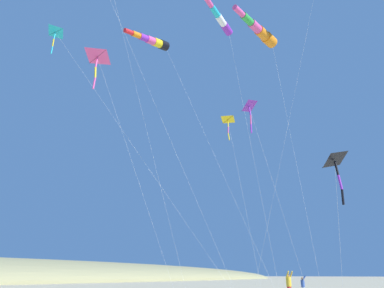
{
  "coord_description": "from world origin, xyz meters",
  "views": [
    {
      "loc": [
        -15.74,
        24.32,
        1.46
      ],
      "look_at": [
        -2.94,
        7.18,
        9.15
      ],
      "focal_mm": 34.05,
      "sensor_mm": 36.0,
      "label": 1
    }
  ],
  "objects_px": {
    "kite_windsock_orange_high_right": "(219,18)",
    "kite_windsock_long_streamer_right": "(152,41)",
    "kite_windsock_white_trailing": "(260,31)",
    "kite_delta_striped_overhead": "(249,107)",
    "kite_delta_teal_far_right": "(334,160)",
    "kite_delta_black_fish_shape": "(228,120)",
    "person_adult_flyer": "(289,283)",
    "kite_delta_red_high_left": "(97,57)",
    "kite_delta_long_streamer_left": "(56,33)",
    "person_child_green_jacket": "(303,285)"
  },
  "relations": [
    {
      "from": "person_adult_flyer",
      "to": "kite_delta_long_streamer_left",
      "type": "relative_size",
      "value": 0.09
    },
    {
      "from": "person_adult_flyer",
      "to": "kite_delta_teal_far_right",
      "type": "relative_size",
      "value": 0.2
    },
    {
      "from": "kite_delta_red_high_left",
      "to": "kite_windsock_orange_high_right",
      "type": "distance_m",
      "value": 8.53
    },
    {
      "from": "person_child_green_jacket",
      "to": "kite_windsock_long_streamer_right",
      "type": "xyz_separation_m",
      "value": [
        6.75,
        10.08,
        18.49
      ]
    },
    {
      "from": "person_child_green_jacket",
      "to": "kite_delta_black_fish_shape",
      "type": "xyz_separation_m",
      "value": [
        2.16,
        6.38,
        11.61
      ]
    },
    {
      "from": "kite_windsock_orange_high_right",
      "to": "kite_delta_black_fish_shape",
      "type": "bearing_deg",
      "value": -63.18
    },
    {
      "from": "person_adult_flyer",
      "to": "kite_delta_red_high_left",
      "type": "xyz_separation_m",
      "value": [
        6.7,
        11.9,
        13.73
      ]
    },
    {
      "from": "kite_windsock_white_trailing",
      "to": "kite_delta_striped_overhead",
      "type": "xyz_separation_m",
      "value": [
        1.32,
        -0.23,
        -5.25
      ]
    },
    {
      "from": "kite_windsock_white_trailing",
      "to": "kite_delta_teal_far_right",
      "type": "bearing_deg",
      "value": 174.2
    },
    {
      "from": "kite_delta_red_high_left",
      "to": "person_child_green_jacket",
      "type": "bearing_deg",
      "value": -111.84
    },
    {
      "from": "kite_delta_red_high_left",
      "to": "kite_delta_striped_overhead",
      "type": "xyz_separation_m",
      "value": [
        -6.88,
        -7.28,
        -2.7
      ]
    },
    {
      "from": "kite_windsock_orange_high_right",
      "to": "kite_windsock_long_streamer_right",
      "type": "bearing_deg",
      "value": -5.99
    },
    {
      "from": "kite_delta_red_high_left",
      "to": "kite_windsock_long_streamer_right",
      "type": "bearing_deg",
      "value": -84.78
    },
    {
      "from": "kite_windsock_orange_high_right",
      "to": "kite_delta_long_streamer_left",
      "type": "height_order",
      "value": "kite_delta_long_streamer_left"
    },
    {
      "from": "kite_delta_red_high_left",
      "to": "kite_delta_striped_overhead",
      "type": "bearing_deg",
      "value": -133.35
    },
    {
      "from": "kite_delta_teal_far_right",
      "to": "kite_windsock_orange_high_right",
      "type": "xyz_separation_m",
      "value": [
        5.66,
        1.87,
        10.65
      ]
    },
    {
      "from": "kite_windsock_white_trailing",
      "to": "kite_windsock_orange_high_right",
      "type": "relative_size",
      "value": 0.97
    },
    {
      "from": "kite_delta_teal_far_right",
      "to": "kite_delta_striped_overhead",
      "type": "height_order",
      "value": "kite_delta_striped_overhead"
    },
    {
      "from": "kite_windsock_long_streamer_right",
      "to": "kite_delta_striped_overhead",
      "type": "xyz_separation_m",
      "value": [
        -7.38,
        -1.77,
        -7.31
      ]
    },
    {
      "from": "kite_delta_red_high_left",
      "to": "kite_delta_striped_overhead",
      "type": "height_order",
      "value": "kite_delta_red_high_left"
    },
    {
      "from": "person_child_green_jacket",
      "to": "kite_windsock_white_trailing",
      "type": "xyz_separation_m",
      "value": [
        -1.95,
        8.54,
        16.43
      ]
    },
    {
      "from": "kite_delta_striped_overhead",
      "to": "kite_delta_teal_far_right",
      "type": "bearing_deg",
      "value": 173.11
    },
    {
      "from": "kite_delta_teal_far_right",
      "to": "kite_delta_striped_overhead",
      "type": "bearing_deg",
      "value": -6.89
    },
    {
      "from": "kite_windsock_white_trailing",
      "to": "kite_delta_striped_overhead",
      "type": "height_order",
      "value": "kite_windsock_white_trailing"
    },
    {
      "from": "kite_windsock_white_trailing",
      "to": "kite_windsock_long_streamer_right",
      "type": "distance_m",
      "value": 9.07
    },
    {
      "from": "person_child_green_jacket",
      "to": "kite_delta_long_streamer_left",
      "type": "relative_size",
      "value": 0.07
    },
    {
      "from": "kite_delta_black_fish_shape",
      "to": "kite_windsock_long_streamer_right",
      "type": "bearing_deg",
      "value": 38.79
    },
    {
      "from": "person_child_green_jacket",
      "to": "kite_delta_black_fish_shape",
      "type": "relative_size",
      "value": 0.11
    },
    {
      "from": "kite_windsock_white_trailing",
      "to": "kite_delta_long_streamer_left",
      "type": "height_order",
      "value": "kite_delta_long_streamer_left"
    },
    {
      "from": "kite_delta_red_high_left",
      "to": "kite_delta_teal_far_right",
      "type": "bearing_deg",
      "value": -150.89
    },
    {
      "from": "kite_delta_teal_far_right",
      "to": "kite_delta_black_fish_shape",
      "type": "height_order",
      "value": "kite_delta_black_fish_shape"
    },
    {
      "from": "kite_windsock_white_trailing",
      "to": "kite_delta_red_high_left",
      "type": "height_order",
      "value": "kite_windsock_white_trailing"
    },
    {
      "from": "kite_windsock_long_streamer_right",
      "to": "kite_delta_teal_far_right",
      "type": "bearing_deg",
      "value": -174.71
    },
    {
      "from": "kite_windsock_orange_high_right",
      "to": "kite_delta_long_streamer_left",
      "type": "distance_m",
      "value": 12.81
    },
    {
      "from": "person_child_green_jacket",
      "to": "kite_delta_black_fish_shape",
      "type": "bearing_deg",
      "value": 71.31
    },
    {
      "from": "kite_delta_black_fish_shape",
      "to": "kite_delta_striped_overhead",
      "type": "distance_m",
      "value": 3.41
    },
    {
      "from": "person_adult_flyer",
      "to": "kite_windsock_white_trailing",
      "type": "xyz_separation_m",
      "value": [
        -1.49,
        4.85,
        16.28
      ]
    },
    {
      "from": "kite_windsock_white_trailing",
      "to": "kite_windsock_long_streamer_right",
      "type": "xyz_separation_m",
      "value": [
        8.7,
        1.54,
        2.06
      ]
    },
    {
      "from": "person_adult_flyer",
      "to": "kite_windsock_long_streamer_right",
      "type": "bearing_deg",
      "value": 41.54
    },
    {
      "from": "kite_windsock_white_trailing",
      "to": "kite_delta_long_streamer_left",
      "type": "relative_size",
      "value": 0.91
    },
    {
      "from": "kite_delta_long_streamer_left",
      "to": "kite_delta_teal_far_right",
      "type": "bearing_deg",
      "value": -159.22
    },
    {
      "from": "kite_windsock_orange_high_right",
      "to": "kite_delta_red_high_left",
      "type": "bearing_deg",
      "value": 37.21
    },
    {
      "from": "kite_windsock_long_streamer_right",
      "to": "kite_windsock_orange_high_right",
      "type": "height_order",
      "value": "kite_windsock_long_streamer_right"
    },
    {
      "from": "kite_windsock_long_streamer_right",
      "to": "kite_delta_black_fish_shape",
      "type": "bearing_deg",
      "value": -141.21
    },
    {
      "from": "kite_windsock_white_trailing",
      "to": "kite_windsock_orange_high_right",
      "type": "xyz_separation_m",
      "value": [
        1.88,
        2.25,
        0.59
      ]
    },
    {
      "from": "kite_delta_black_fish_shape",
      "to": "kite_windsock_orange_high_right",
      "type": "height_order",
      "value": "kite_windsock_orange_high_right"
    },
    {
      "from": "person_adult_flyer",
      "to": "kite_delta_teal_far_right",
      "type": "bearing_deg",
      "value": 135.22
    },
    {
      "from": "person_adult_flyer",
      "to": "kite_delta_red_high_left",
      "type": "distance_m",
      "value": 19.36
    },
    {
      "from": "kite_delta_striped_overhead",
      "to": "person_child_green_jacket",
      "type": "bearing_deg",
      "value": -85.68
    },
    {
      "from": "kite_windsock_long_streamer_right",
      "to": "kite_windsock_orange_high_right",
      "type": "bearing_deg",
      "value": 174.01
    }
  ]
}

